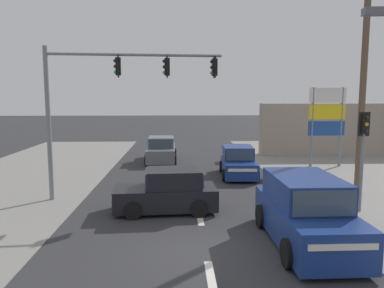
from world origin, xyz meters
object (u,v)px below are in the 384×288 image
utility_pole_midground_right (364,72)px  hatchback_receding_far (238,163)px  traffic_signal_mast (110,90)px  pedestal_signal_right_kerb (363,145)px  hatchback_oncoming_near (168,192)px  shopping_plaza_sign (327,116)px  sedan_kerbside_parked (161,150)px  suv_crossing_left (306,213)px

utility_pole_midground_right → hatchback_receding_far: bearing=138.9°
utility_pole_midground_right → traffic_signal_mast: size_ratio=1.41×
pedestal_signal_right_kerb → hatchback_oncoming_near: bearing=177.3°
traffic_signal_mast → hatchback_oncoming_near: bearing=-39.1°
pedestal_signal_right_kerb → hatchback_receding_far: (-3.37, 6.17, -1.71)m
utility_pole_midground_right → shopping_plaza_sign: bearing=80.0°
pedestal_signal_right_kerb → utility_pole_midground_right: bearing=66.0°
pedestal_signal_right_kerb → hatchback_receding_far: size_ratio=0.96×
hatchback_oncoming_near → pedestal_signal_right_kerb: bearing=-2.7°
traffic_signal_mast → sedan_kerbside_parked: bearing=79.4°
utility_pole_midground_right → sedan_kerbside_parked: (-8.56, 8.35, -4.38)m
utility_pole_midground_right → shopping_plaza_sign: utility_pole_midground_right is taller
sedan_kerbside_parked → suv_crossing_left: suv_crossing_left is taller
pedestal_signal_right_kerb → traffic_signal_mast: bearing=166.6°
utility_pole_midground_right → traffic_signal_mast: 10.18m
traffic_signal_mast → suv_crossing_left: bearing=-38.7°
hatchback_receding_far → suv_crossing_left: suv_crossing_left is taller
traffic_signal_mast → shopping_plaza_sign: bearing=29.6°
hatchback_oncoming_near → hatchback_receding_far: 6.80m
hatchback_oncoming_near → hatchback_receding_far: bearing=59.3°
utility_pole_midground_right → hatchback_oncoming_near: (-7.87, -2.01, -4.38)m
traffic_signal_mast → suv_crossing_left: 8.65m
shopping_plaza_sign → hatchback_oncoming_near: shopping_plaza_sign is taller
suv_crossing_left → sedan_kerbside_parked: bearing=108.8°
hatchback_oncoming_near → utility_pole_midground_right: bearing=14.3°
hatchback_oncoming_near → sedan_kerbside_parked: (-0.68, 10.36, 0.00)m
pedestal_signal_right_kerb → sedan_kerbside_parked: bearing=125.2°
traffic_signal_mast → hatchback_oncoming_near: size_ratio=1.85×
pedestal_signal_right_kerb → shopping_plaza_sign: (2.13, 8.57, 0.57)m
traffic_signal_mast → hatchback_oncoming_near: traffic_signal_mast is taller
hatchback_oncoming_near → hatchback_receding_far: size_ratio=1.00×
shopping_plaza_sign → suv_crossing_left: size_ratio=1.01×
utility_pole_midground_right → suv_crossing_left: bearing=-127.8°
pedestal_signal_right_kerb → suv_crossing_left: (-2.93, -2.78, -1.53)m
shopping_plaza_sign → suv_crossing_left: shopping_plaza_sign is taller
shopping_plaza_sign → hatchback_receding_far: 6.42m
traffic_signal_mast → shopping_plaza_sign: 13.02m
sedan_kerbside_parked → hatchback_receding_far: size_ratio=1.14×
traffic_signal_mast → hatchback_receding_far: traffic_signal_mast is taller
sedan_kerbside_parked → traffic_signal_mast: bearing=-100.6°
traffic_signal_mast → suv_crossing_left: (6.19, -4.95, -3.47)m
utility_pole_midground_right → shopping_plaza_sign: size_ratio=2.10×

